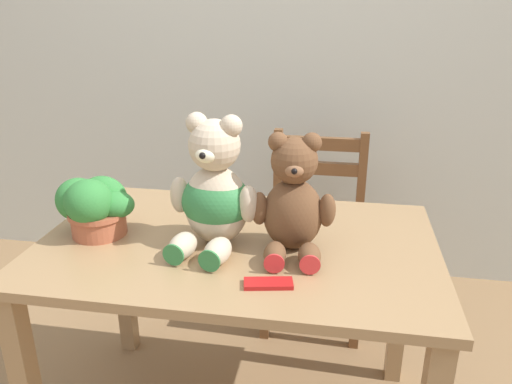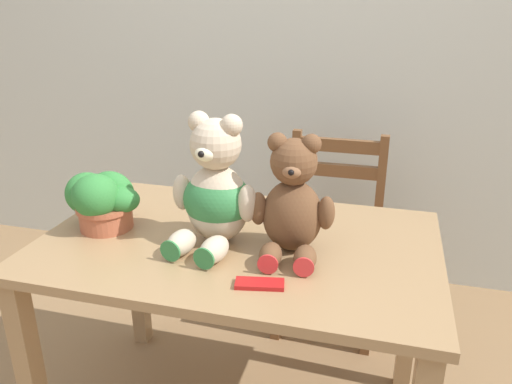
{
  "view_description": "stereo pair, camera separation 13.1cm",
  "coord_description": "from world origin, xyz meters",
  "px_view_note": "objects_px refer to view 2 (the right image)",
  "views": [
    {
      "loc": [
        0.29,
        -0.97,
        1.44
      ],
      "look_at": [
        0.06,
        0.38,
        0.91
      ],
      "focal_mm": 35.0,
      "sensor_mm": 36.0,
      "label": 1
    },
    {
      "loc": [
        0.42,
        -0.94,
        1.44
      ],
      "look_at": [
        0.06,
        0.38,
        0.91
      ],
      "focal_mm": 35.0,
      "sensor_mm": 36.0,
      "label": 2
    }
  ],
  "objects_px": {
    "potted_plant": "(102,199)",
    "wooden_chair_behind": "(331,229)",
    "teddy_bear_left": "(216,193)",
    "teddy_bear_right": "(292,203)",
    "chocolate_bar": "(260,284)"
  },
  "relations": [
    {
      "from": "teddy_bear_left",
      "to": "chocolate_bar",
      "type": "xyz_separation_m",
      "value": [
        0.2,
        -0.22,
        -0.15
      ]
    },
    {
      "from": "teddy_bear_right",
      "to": "potted_plant",
      "type": "distance_m",
      "value": 0.63
    },
    {
      "from": "wooden_chair_behind",
      "to": "potted_plant",
      "type": "relative_size",
      "value": 3.41
    },
    {
      "from": "potted_plant",
      "to": "chocolate_bar",
      "type": "relative_size",
      "value": 1.98
    },
    {
      "from": "potted_plant",
      "to": "teddy_bear_right",
      "type": "bearing_deg",
      "value": -0.0
    },
    {
      "from": "teddy_bear_left",
      "to": "chocolate_bar",
      "type": "height_order",
      "value": "teddy_bear_left"
    },
    {
      "from": "wooden_chair_behind",
      "to": "chocolate_bar",
      "type": "distance_m",
      "value": 1.04
    },
    {
      "from": "teddy_bear_left",
      "to": "chocolate_bar",
      "type": "relative_size",
      "value": 3.12
    },
    {
      "from": "wooden_chair_behind",
      "to": "potted_plant",
      "type": "bearing_deg",
      "value": 49.65
    },
    {
      "from": "teddy_bear_right",
      "to": "chocolate_bar",
      "type": "distance_m",
      "value": 0.26
    },
    {
      "from": "teddy_bear_left",
      "to": "teddy_bear_right",
      "type": "relative_size",
      "value": 1.13
    },
    {
      "from": "teddy_bear_left",
      "to": "chocolate_bar",
      "type": "distance_m",
      "value": 0.33
    },
    {
      "from": "teddy_bear_left",
      "to": "teddy_bear_right",
      "type": "height_order",
      "value": "teddy_bear_left"
    },
    {
      "from": "potted_plant",
      "to": "chocolate_bar",
      "type": "distance_m",
      "value": 0.63
    },
    {
      "from": "potted_plant",
      "to": "wooden_chair_behind",
      "type": "bearing_deg",
      "value": 49.65
    }
  ]
}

